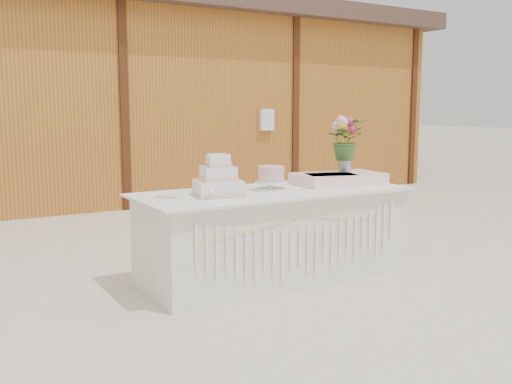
{
  "coord_description": "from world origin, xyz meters",
  "views": [
    {
      "loc": [
        -2.63,
        -4.09,
        1.46
      ],
      "look_at": [
        0.0,
        0.3,
        0.72
      ],
      "focal_mm": 40.0,
      "sensor_mm": 36.0,
      "label": 1
    }
  ],
  "objects": [
    {
      "name": "flower_vase",
      "position": [
        0.88,
        0.11,
        0.95
      ],
      "size": [
        0.12,
        0.12,
        0.16
      ],
      "primitive_type": "cylinder",
      "color": "#A9AAAE",
      "rests_on": "satin_runner"
    },
    {
      "name": "pink_cake_stand",
      "position": [
        -0.0,
        0.04,
        0.89
      ],
      "size": [
        0.29,
        0.29,
        0.21
      ],
      "color": "white",
      "rests_on": "cake_table"
    },
    {
      "name": "loose_flowers",
      "position": [
        -0.98,
        0.12,
        0.78
      ],
      "size": [
        0.18,
        0.35,
        0.02
      ],
      "primitive_type": null,
      "rotation": [
        0.0,
        0.0,
        0.13
      ],
      "color": "pink",
      "rests_on": "cake_table"
    },
    {
      "name": "satin_runner",
      "position": [
        0.76,
        0.06,
        0.82
      ],
      "size": [
        0.86,
        0.54,
        0.1
      ],
      "primitive_type": "cube",
      "rotation": [
        0.0,
        0.0,
        -0.08
      ],
      "color": "#FFD1CD",
      "rests_on": "cake_table"
    },
    {
      "name": "cake_table",
      "position": [
        0.0,
        -0.0,
        0.39
      ],
      "size": [
        2.4,
        1.0,
        0.77
      ],
      "color": "white",
      "rests_on": "ground"
    },
    {
      "name": "barn",
      "position": [
        -0.01,
        5.99,
        1.68
      ],
      "size": [
        12.6,
        4.6,
        3.3
      ],
      "color": "#AC6324",
      "rests_on": "ground"
    },
    {
      "name": "ground",
      "position": [
        0.0,
        0.0,
        0.0
      ],
      "size": [
        80.0,
        80.0,
        0.0
      ],
      "primitive_type": "plane",
      "color": "beige",
      "rests_on": "ground"
    },
    {
      "name": "wedding_cake",
      "position": [
        -0.54,
        -0.01,
        0.88
      ],
      "size": [
        0.45,
        0.45,
        0.34
      ],
      "rotation": [
        0.0,
        0.0,
        -0.24
      ],
      "color": "white",
      "rests_on": "cake_table"
    },
    {
      "name": "bouquet",
      "position": [
        0.88,
        0.11,
        1.23
      ],
      "size": [
        0.38,
        0.34,
        0.39
      ],
      "primitive_type": "imported",
      "rotation": [
        0.0,
        0.0,
        0.12
      ],
      "color": "#355B24",
      "rests_on": "flower_vase"
    }
  ]
}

